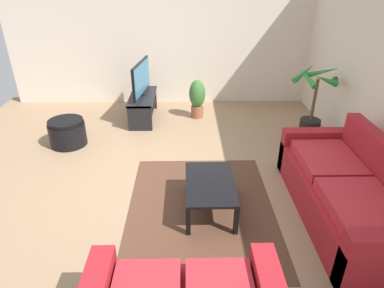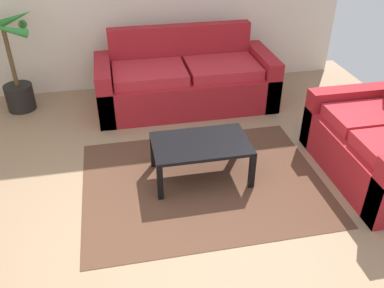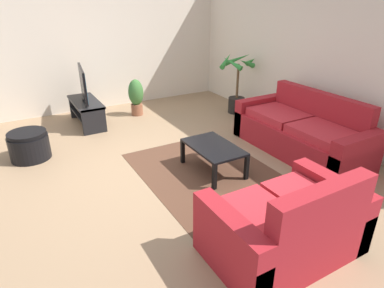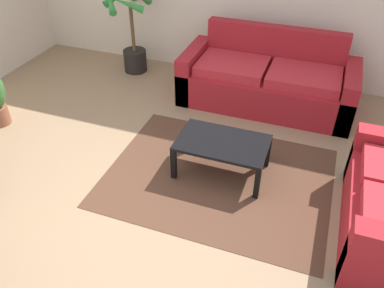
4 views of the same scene
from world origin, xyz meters
name	(u,v)px [view 4 (image 4 of 4)]	position (x,y,z in m)	size (l,w,h in m)	color
ground_plane	(133,207)	(0.00, 0.00, 0.00)	(6.60, 6.60, 0.00)	#937556
couch_main	(267,82)	(0.75, 2.28, 0.30)	(2.13, 0.90, 0.90)	maroon
coffee_table	(222,146)	(0.61, 0.77, 0.33)	(0.88, 0.55, 0.38)	black
area_rug	(218,177)	(0.61, 0.67, 0.00)	(2.20, 1.70, 0.01)	#513323
potted_palm	(133,36)	(-1.25, 2.55, 0.52)	(0.75, 0.77, 1.19)	black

